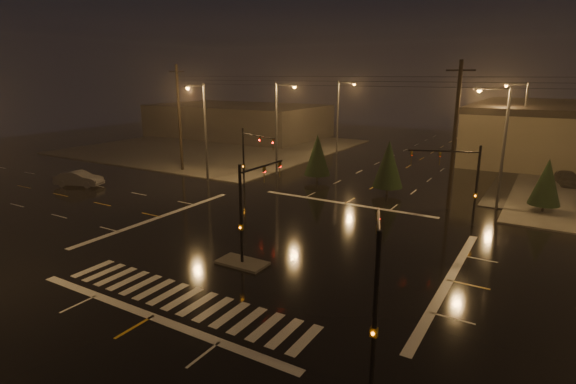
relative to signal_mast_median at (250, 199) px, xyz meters
name	(u,v)px	position (x,y,z in m)	size (l,w,h in m)	color
ground	(278,243)	(0.00, 3.07, -3.75)	(140.00, 140.00, 0.00)	black
sidewalk_nw	(217,146)	(-30.00, 33.07, -3.69)	(36.00, 36.00, 0.12)	#46443E
median_island	(242,263)	(0.00, -0.93, -3.68)	(3.00, 1.60, 0.15)	#46443E
crosswalk	(183,299)	(0.00, -5.93, -3.75)	(15.00, 2.60, 0.01)	beige
stop_bar_near	(152,317)	(0.00, -7.93, -3.75)	(16.00, 0.50, 0.01)	beige
stop_bar_far	(345,203)	(0.00, 14.07, -3.75)	(16.00, 0.50, 0.01)	beige
commercial_block	(238,120)	(-35.00, 45.07, -0.95)	(30.00, 18.00, 5.60)	#423D3A
signal_mast_median	(250,199)	(0.00, 0.00, 0.00)	(0.25, 4.59, 6.00)	black
signal_mast_ne	(462,175)	(9.50, 13.21, 0.04)	(4.84, 1.86, 6.00)	black
signal_mast_nw	(250,152)	(-9.50, 13.21, 0.04)	(4.84, 1.86, 6.00)	black
signal_mast_se	(376,284)	(10.23, -6.68, -0.04)	(1.55, 3.87, 6.00)	black
streetlight_1	(279,123)	(-11.18, 21.07, 2.05)	(2.77, 0.32, 10.00)	#38383A
streetlight_2	(340,112)	(-11.18, 37.07, 2.05)	(2.77, 0.32, 10.00)	#38383A
streetlight_3	(500,139)	(11.18, 19.07, 2.05)	(2.77, 0.32, 10.00)	#38383A
streetlight_4	(521,119)	(11.18, 39.07, 2.05)	(2.77, 0.32, 10.00)	#38383A
streetlight_5	(203,126)	(-16.00, 14.26, 2.05)	(0.32, 2.77, 10.00)	#38383A
utility_pole_0	(179,118)	(-22.00, 17.07, 2.38)	(2.20, 0.32, 12.00)	black
utility_pole_1	(455,136)	(8.00, 17.07, 2.38)	(2.20, 0.32, 12.00)	black
conifer_0	(547,182)	(14.83, 19.82, -1.17)	(2.41, 2.41, 4.47)	black
conifer_3	(317,155)	(-5.98, 20.30, -0.93)	(2.72, 2.72, 4.95)	black
conifer_4	(388,164)	(2.05, 19.02, -0.87)	(2.79, 2.79, 5.06)	black
car_parked	(568,178)	(16.57, 31.66, -3.01)	(1.76, 4.38, 1.49)	black
car_crossing	(79,179)	(-25.53, 6.12, -2.97)	(1.65, 4.74, 1.56)	slate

